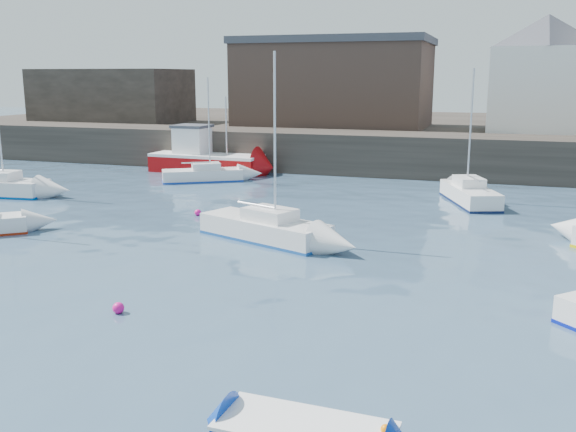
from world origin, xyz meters
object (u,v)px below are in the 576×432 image
(sailboat_h, at_px, (203,175))
(buoy_near, at_px, (119,313))
(buoy_mid, at_px, (563,318))
(sailboat_f, at_px, (470,194))
(sailboat_b, at_px, (265,228))
(buoy_far, at_px, (198,216))
(fishing_boat, at_px, (204,157))

(sailboat_h, xyz_separation_m, buoy_near, (8.66, -23.91, -0.46))
(buoy_near, xyz_separation_m, buoy_mid, (13.04, 3.88, 0.00))
(buoy_near, relative_size, buoy_mid, 0.81)
(sailboat_f, bearing_deg, sailboat_b, -125.20)
(sailboat_b, bearing_deg, buoy_mid, -27.14)
(sailboat_b, distance_m, sailboat_f, 14.28)
(buoy_far, bearing_deg, sailboat_f, 30.99)
(sailboat_b, xyz_separation_m, sailboat_f, (8.23, 11.67, 0.00))
(buoy_mid, bearing_deg, buoy_near, -163.44)
(fishing_boat, distance_m, sailboat_h, 4.55)
(sailboat_h, bearing_deg, sailboat_b, -54.84)
(buoy_near, bearing_deg, buoy_mid, 16.56)
(sailboat_b, xyz_separation_m, buoy_far, (-5.14, 3.63, -0.53))
(fishing_boat, height_order, buoy_far, fishing_boat)
(sailboat_f, xyz_separation_m, buoy_far, (-13.37, -8.03, -0.54))
(sailboat_h, xyz_separation_m, buoy_mid, (21.71, -20.03, -0.46))
(sailboat_f, bearing_deg, buoy_mid, -78.35)
(fishing_boat, relative_size, sailboat_f, 1.15)
(sailboat_f, height_order, buoy_near, sailboat_f)
(sailboat_f, bearing_deg, fishing_boat, 162.20)
(sailboat_f, distance_m, buoy_mid, 18.14)
(fishing_boat, xyz_separation_m, sailboat_b, (11.65, -18.05, -0.57))
(sailboat_h, bearing_deg, buoy_far, -65.58)
(sailboat_f, relative_size, buoy_mid, 16.78)
(buoy_far, bearing_deg, buoy_near, -73.66)
(sailboat_f, xyz_separation_m, buoy_mid, (3.66, -17.76, -0.54))
(fishing_boat, relative_size, buoy_far, 25.09)
(fishing_boat, distance_m, buoy_far, 15.85)
(buoy_near, bearing_deg, sailboat_f, 66.56)
(buoy_mid, xyz_separation_m, buoy_far, (-17.03, 9.73, 0.00))
(buoy_mid, bearing_deg, sailboat_f, 101.65)
(buoy_mid, bearing_deg, fishing_boat, 134.28)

